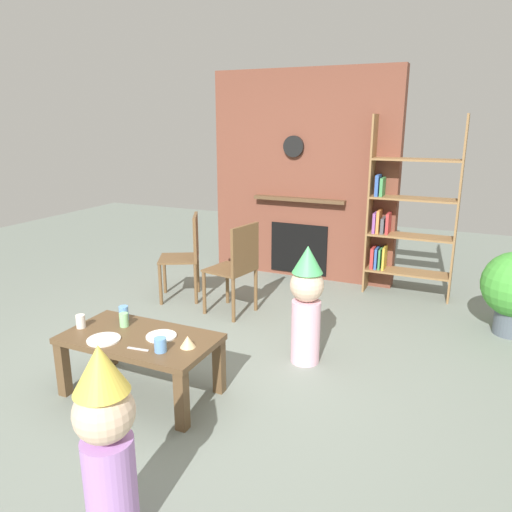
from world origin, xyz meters
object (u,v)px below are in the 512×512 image
(paper_cup_far_left, at_px, (124,313))
(paper_plate_front, at_px, (104,340))
(coffee_table, at_px, (140,346))
(paper_cup_center, at_px, (124,320))
(paper_cup_near_left, at_px, (81,321))
(paper_plate_rear, at_px, (161,336))
(dining_chair_left, at_px, (187,252))
(child_in_pink, at_px, (306,302))
(birthday_cake_slice, at_px, (188,342))
(paper_cup_near_right, at_px, (160,345))
(child_with_cone_hat, at_px, (107,441))
(bookshelf, at_px, (404,217))
(dining_chair_middle, at_px, (237,264))

(paper_cup_far_left, height_order, paper_plate_front, paper_cup_far_left)
(coffee_table, bearing_deg, paper_cup_center, 155.64)
(coffee_table, xyz_separation_m, paper_cup_near_left, (-0.46, -0.05, 0.12))
(coffee_table, bearing_deg, paper_plate_rear, 18.90)
(paper_plate_front, bearing_deg, paper_plate_rear, 32.45)
(paper_cup_center, distance_m, dining_chair_left, 1.74)
(paper_cup_center, distance_m, paper_plate_front, 0.25)
(paper_cup_center, height_order, dining_chair_left, dining_chair_left)
(paper_plate_front, distance_m, dining_chair_left, 1.98)
(paper_plate_front, bearing_deg, child_in_pink, 45.31)
(birthday_cake_slice, bearing_deg, dining_chair_left, 122.15)
(paper_cup_near_right, bearing_deg, dining_chair_left, 117.56)
(paper_cup_center, height_order, child_with_cone_hat, child_with_cone_hat)
(paper_cup_near_left, distance_m, paper_plate_rear, 0.61)
(birthday_cake_slice, distance_m, child_in_pink, 1.04)
(paper_plate_rear, bearing_deg, paper_plate_front, -147.55)
(paper_cup_near_right, distance_m, birthday_cake_slice, 0.17)
(coffee_table, xyz_separation_m, dining_chair_left, (-0.72, 1.75, 0.15))
(paper_plate_front, relative_size, child_with_cone_hat, 0.23)
(bookshelf, bearing_deg, birthday_cake_slice, -107.84)
(bookshelf, distance_m, dining_chair_left, 2.32)
(bookshelf, distance_m, dining_chair_middle, 1.88)
(paper_plate_rear, xyz_separation_m, dining_chair_left, (-0.86, 1.70, 0.07))
(paper_plate_front, xyz_separation_m, child_in_pink, (1.05, 1.06, 0.06))
(paper_cup_near_left, height_order, paper_plate_front, paper_cup_near_left)
(paper_cup_near_left, height_order, paper_cup_near_right, paper_cup_near_left)
(paper_cup_near_right, relative_size, paper_cup_far_left, 0.85)
(coffee_table, distance_m, paper_cup_center, 0.25)
(child_in_pink, bearing_deg, paper_cup_near_right, 13.46)
(birthday_cake_slice, relative_size, child_with_cone_hat, 0.10)
(coffee_table, xyz_separation_m, birthday_cake_slice, (0.39, -0.00, 0.11))
(paper_cup_near_right, xyz_separation_m, paper_plate_front, (-0.44, -0.02, -0.04))
(paper_cup_near_left, relative_size, paper_cup_far_left, 0.87)
(bookshelf, relative_size, paper_cup_near_right, 20.80)
(paper_cup_near_left, distance_m, child_in_pink, 1.65)
(child_with_cone_hat, height_order, dining_chair_middle, child_with_cone_hat)
(paper_cup_near_left, xyz_separation_m, dining_chair_left, (-0.26, 1.81, 0.03))
(paper_cup_near_right, height_order, birthday_cake_slice, paper_cup_near_right)
(paper_plate_rear, height_order, child_in_pink, child_in_pink)
(coffee_table, bearing_deg, child_in_pink, 46.04)
(paper_cup_far_left, xyz_separation_m, dining_chair_left, (-0.45, 1.58, 0.03))
(paper_plate_front, height_order, child_with_cone_hat, child_with_cone_hat)
(paper_cup_far_left, relative_size, dining_chair_middle, 0.12)
(paper_cup_far_left, bearing_deg, bookshelf, 59.41)
(paper_cup_near_right, bearing_deg, paper_cup_near_left, 174.02)
(child_in_pink, bearing_deg, dining_chair_left, -73.95)
(paper_cup_near_left, xyz_separation_m, birthday_cake_slice, (0.85, 0.05, -0.01))
(paper_plate_front, relative_size, paper_plate_rear, 1.07)
(bookshelf, xyz_separation_m, paper_cup_near_left, (-1.76, -2.89, -0.38))
(paper_cup_center, xyz_separation_m, child_in_pink, (1.07, 0.82, 0.02))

